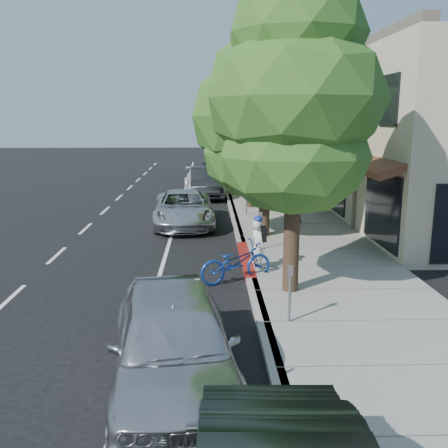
{
  "coord_description": "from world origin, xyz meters",
  "views": [
    {
      "loc": [
        -1.2,
        -14.06,
        4.5
      ],
      "look_at": [
        -0.71,
        0.49,
        1.35
      ],
      "focal_mm": 40.0,
      "sensor_mm": 36.0,
      "label": 1
    }
  ],
  "objects_px": {
    "street_tree_5": "(232,116)",
    "near_car_a": "(173,342)",
    "dark_sedan": "(206,182)",
    "street_tree_1": "(266,119)",
    "bicycle": "(236,262)",
    "pedestrian": "(291,200)",
    "street_tree_3": "(242,114)",
    "silver_suv": "(184,208)",
    "street_tree_4": "(237,108)",
    "white_pickup": "(203,182)",
    "dark_suv_far": "(217,166)",
    "street_tree_2": "(251,115)",
    "cyclist": "(258,247)",
    "street_tree_0": "(295,103)"
  },
  "relations": [
    {
      "from": "street_tree_3",
      "to": "dark_sedan",
      "type": "relative_size",
      "value": 1.52
    },
    {
      "from": "street_tree_5",
      "to": "dark_suv_far",
      "type": "height_order",
      "value": "street_tree_5"
    },
    {
      "from": "near_car_a",
      "to": "white_pickup",
      "type": "bearing_deg",
      "value": 82.06
    },
    {
      "from": "street_tree_0",
      "to": "cyclist",
      "type": "relative_size",
      "value": 4.78
    },
    {
      "from": "dark_sedan",
      "to": "near_car_a",
      "type": "distance_m",
      "value": 20.54
    },
    {
      "from": "street_tree_2",
      "to": "dark_suv_far",
      "type": "bearing_deg",
      "value": 96.11
    },
    {
      "from": "street_tree_5",
      "to": "near_car_a",
      "type": "distance_m",
      "value": 34.7
    },
    {
      "from": "cyclist",
      "to": "dark_sedan",
      "type": "relative_size",
      "value": 0.32
    },
    {
      "from": "bicycle",
      "to": "pedestrian",
      "type": "bearing_deg",
      "value": -45.0
    },
    {
      "from": "street_tree_1",
      "to": "street_tree_4",
      "type": "bearing_deg",
      "value": 90.0
    },
    {
      "from": "silver_suv",
      "to": "street_tree_3",
      "type": "bearing_deg",
      "value": 68.88
    },
    {
      "from": "bicycle",
      "to": "silver_suv",
      "type": "relative_size",
      "value": 0.41
    },
    {
      "from": "street_tree_0",
      "to": "street_tree_5",
      "type": "bearing_deg",
      "value": 90.0
    },
    {
      "from": "white_pickup",
      "to": "pedestrian",
      "type": "height_order",
      "value": "pedestrian"
    },
    {
      "from": "bicycle",
      "to": "pedestrian",
      "type": "height_order",
      "value": "pedestrian"
    },
    {
      "from": "cyclist",
      "to": "pedestrian",
      "type": "height_order",
      "value": "pedestrian"
    },
    {
      "from": "silver_suv",
      "to": "dark_suv_far",
      "type": "xyz_separation_m",
      "value": [
        1.7,
        16.58,
        0.16
      ]
    },
    {
      "from": "street_tree_1",
      "to": "bicycle",
      "type": "bearing_deg",
      "value": -105.21
    },
    {
      "from": "street_tree_4",
      "to": "white_pickup",
      "type": "height_order",
      "value": "street_tree_4"
    },
    {
      "from": "dark_sedan",
      "to": "bicycle",
      "type": "bearing_deg",
      "value": -88.21
    },
    {
      "from": "street_tree_1",
      "to": "street_tree_3",
      "type": "bearing_deg",
      "value": 90.0
    },
    {
      "from": "pedestrian",
      "to": "street_tree_4",
      "type": "bearing_deg",
      "value": -109.94
    },
    {
      "from": "dark_sedan",
      "to": "dark_suv_far",
      "type": "bearing_deg",
      "value": 83.73
    },
    {
      "from": "dark_sedan",
      "to": "near_car_a",
      "type": "bearing_deg",
      "value": -92.84
    },
    {
      "from": "street_tree_3",
      "to": "silver_suv",
      "type": "distance_m",
      "value": 10.73
    },
    {
      "from": "street_tree_3",
      "to": "pedestrian",
      "type": "height_order",
      "value": "street_tree_3"
    },
    {
      "from": "cyclist",
      "to": "white_pickup",
      "type": "bearing_deg",
      "value": -19.32
    },
    {
      "from": "bicycle",
      "to": "pedestrian",
      "type": "relative_size",
      "value": 1.09
    },
    {
      "from": "street_tree_1",
      "to": "bicycle",
      "type": "relative_size",
      "value": 3.5
    },
    {
      "from": "street_tree_4",
      "to": "bicycle",
      "type": "height_order",
      "value": "street_tree_4"
    },
    {
      "from": "white_pickup",
      "to": "dark_suv_far",
      "type": "height_order",
      "value": "dark_suv_far"
    },
    {
      "from": "street_tree_1",
      "to": "near_car_a",
      "type": "height_order",
      "value": "street_tree_1"
    },
    {
      "from": "dark_sedan",
      "to": "white_pickup",
      "type": "relative_size",
      "value": 1.0
    },
    {
      "from": "street_tree_2",
      "to": "dark_suv_far",
      "type": "relative_size",
      "value": 1.42
    },
    {
      "from": "dark_sedan",
      "to": "street_tree_5",
      "type": "bearing_deg",
      "value": 79.74
    },
    {
      "from": "street_tree_3",
      "to": "silver_suv",
      "type": "xyz_separation_m",
      "value": [
        -3.1,
        -9.5,
        -3.91
      ]
    },
    {
      "from": "white_pickup",
      "to": "bicycle",
      "type": "bearing_deg",
      "value": -92.48
    },
    {
      "from": "street_tree_1",
      "to": "street_tree_2",
      "type": "xyz_separation_m",
      "value": [
        0.0,
        6.0,
        0.16
      ]
    },
    {
      "from": "street_tree_0",
      "to": "dark_sedan",
      "type": "xyz_separation_m",
      "value": [
        -2.16,
        16.13,
        -3.97
      ]
    },
    {
      "from": "white_pickup",
      "to": "dark_sedan",
      "type": "bearing_deg",
      "value": -85.19
    },
    {
      "from": "street_tree_2",
      "to": "cyclist",
      "type": "distance_m",
      "value": 10.82
    },
    {
      "from": "dark_sedan",
      "to": "dark_suv_far",
      "type": "distance_m",
      "value": 8.99
    },
    {
      "from": "street_tree_2",
      "to": "white_pickup",
      "type": "height_order",
      "value": "street_tree_2"
    },
    {
      "from": "street_tree_0",
      "to": "dark_suv_far",
      "type": "height_order",
      "value": "street_tree_0"
    },
    {
      "from": "street_tree_0",
      "to": "near_car_a",
      "type": "bearing_deg",
      "value": -121.29
    },
    {
      "from": "street_tree_3",
      "to": "near_car_a",
      "type": "distance_m",
      "value": 22.88
    },
    {
      "from": "street_tree_3",
      "to": "street_tree_4",
      "type": "distance_m",
      "value": 6.01
    },
    {
      "from": "street_tree_4",
      "to": "street_tree_5",
      "type": "xyz_separation_m",
      "value": [
        -0.0,
        6.0,
        -0.54
      ]
    },
    {
      "from": "street_tree_2",
      "to": "silver_suv",
      "type": "height_order",
      "value": "street_tree_2"
    },
    {
      "from": "bicycle",
      "to": "cyclist",
      "type": "bearing_deg",
      "value": -65.92
    }
  ]
}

